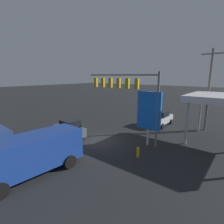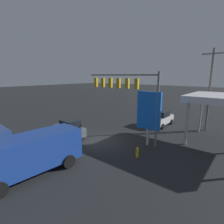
{
  "view_description": "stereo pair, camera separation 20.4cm",
  "coord_description": "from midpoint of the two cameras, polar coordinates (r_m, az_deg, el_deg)",
  "views": [
    {
      "loc": [
        -11.64,
        12.44,
        6.55
      ],
      "look_at": [
        0.0,
        -2.0,
        2.64
      ],
      "focal_mm": 28.0,
      "sensor_mm": 36.0,
      "label": 1
    },
    {
      "loc": [
        -11.8,
        12.31,
        6.55
      ],
      "look_at": [
        0.0,
        -2.0,
        2.64
      ],
      "focal_mm": 28.0,
      "sensor_mm": 36.0,
      "label": 2
    }
  ],
  "objects": [
    {
      "name": "ground_plane",
      "position": [
        18.26,
        -4.32,
        -9.15
      ],
      "size": [
        200.0,
        200.0,
        0.0
      ],
      "primitive_type": "plane",
      "color": "black"
    },
    {
      "name": "traffic_signal_assembly",
      "position": [
        17.68,
        3.6,
        8.02
      ],
      "size": [
        8.35,
        0.43,
        6.89
      ],
      "color": "slate",
      "rests_on": "ground"
    },
    {
      "name": "utility_pole",
      "position": [
        23.38,
        28.88,
        6.76
      ],
      "size": [
        2.4,
        0.26,
        9.52
      ],
      "color": "slate",
      "rests_on": "ground"
    },
    {
      "name": "price_sign",
      "position": [
        16.5,
        11.63,
        0.12
      ],
      "size": [
        2.35,
        0.27,
        5.11
      ],
      "color": "#B7B7BC",
      "rests_on": "ground"
    },
    {
      "name": "delivery_truck",
      "position": [
        12.84,
        -26.34,
        -11.61
      ],
      "size": [
        2.87,
        6.92,
        3.58
      ],
      "rotation": [
        0.0,
        0.0,
        1.51
      ],
      "color": "navy",
      "rests_on": "ground"
    },
    {
      "name": "sedan_waiting",
      "position": [
        24.13,
        15.29,
        -1.94
      ],
      "size": [
        2.08,
        4.41,
        1.93
      ],
      "rotation": [
        0.0,
        0.0,
        1.57
      ],
      "color": "silver",
      "rests_on": "ground"
    },
    {
      "name": "hatchback_crossing",
      "position": [
        19.16,
        -14.08,
        -5.47
      ],
      "size": [
        3.88,
        2.12,
        1.97
      ],
      "rotation": [
        0.0,
        0.0,
        -0.05
      ],
      "color": "#474C51",
      "rests_on": "ground"
    },
    {
      "name": "fire_hydrant",
      "position": [
        14.7,
        8.07,
        -12.79
      ],
      "size": [
        0.24,
        0.24,
        0.88
      ],
      "color": "gold",
      "rests_on": "ground"
    }
  ]
}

